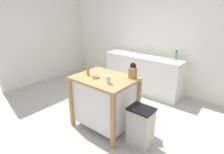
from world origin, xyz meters
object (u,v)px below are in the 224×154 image
object	(u,v)px
kitchen_island	(105,100)
knife_block	(133,73)
drinking_cup	(108,80)
pepper_grinder	(88,71)
bowl_stoneware_deep	(96,77)
trash_bin	(140,127)
bottle_spray_cleaner	(176,55)
sink_faucet	(148,50)

from	to	relation	value
kitchen_island	knife_block	size ratio (longest dim) A/B	3.92
drinking_cup	pepper_grinder	size ratio (longest dim) A/B	0.74
kitchen_island	bowl_stoneware_deep	xyz separation A→B (m)	(-0.09, -0.10, 0.42)
kitchen_island	drinking_cup	bearing A→B (deg)	-34.50
kitchen_island	trash_bin	distance (m)	0.75
bowl_stoneware_deep	drinking_cup	world-z (taller)	drinking_cup
bowl_stoneware_deep	bottle_spray_cleaner	xyz separation A→B (m)	(0.53, 1.99, 0.05)
kitchen_island	bottle_spray_cleaner	distance (m)	2.00
trash_bin	sink_faucet	distance (m)	2.29
knife_block	bowl_stoneware_deep	distance (m)	0.59
bowl_stoneware_deep	drinking_cup	xyz separation A→B (m)	(0.31, -0.05, 0.04)
trash_bin	sink_faucet	size ratio (longest dim) A/B	2.86
knife_block	pepper_grinder	size ratio (longest dim) A/B	1.55
sink_faucet	bowl_stoneware_deep	bearing A→B (deg)	-84.88
pepper_grinder	drinking_cup	bearing A→B (deg)	-6.78
pepper_grinder	bottle_spray_cleaner	world-z (taller)	bottle_spray_cleaner
trash_bin	kitchen_island	bearing A→B (deg)	177.31
knife_block	pepper_grinder	xyz separation A→B (m)	(-0.64, -0.36, -0.02)
kitchen_island	bottle_spray_cleaner	world-z (taller)	bottle_spray_cleaner
drinking_cup	bottle_spray_cleaner	bearing A→B (deg)	83.81
knife_block	pepper_grinder	distance (m)	0.73
kitchen_island	trash_bin	size ratio (longest dim) A/B	1.55
bowl_stoneware_deep	trash_bin	world-z (taller)	bowl_stoneware_deep
trash_bin	bottle_spray_cleaner	distance (m)	2.06
bottle_spray_cleaner	trash_bin	bearing A→B (deg)	-81.40
kitchen_island	sink_faucet	size ratio (longest dim) A/B	4.44
bottle_spray_cleaner	drinking_cup	bearing A→B (deg)	-96.19
bowl_stoneware_deep	knife_block	bearing A→B (deg)	38.36
knife_block	bowl_stoneware_deep	bearing A→B (deg)	-141.64
pepper_grinder	sink_faucet	xyz separation A→B (m)	(0.00, 2.00, 0.01)
drinking_cup	trash_bin	bearing A→B (deg)	12.59
bowl_stoneware_deep	trash_bin	distance (m)	1.03
knife_block	bowl_stoneware_deep	size ratio (longest dim) A/B	2.08
trash_bin	sink_faucet	bearing A→B (deg)	117.17
bowl_stoneware_deep	pepper_grinder	bearing A→B (deg)	178.40
bowl_stoneware_deep	bottle_spray_cleaner	bearing A→B (deg)	75.11
sink_faucet	bottle_spray_cleaner	world-z (taller)	sink_faucet
sink_faucet	drinking_cup	bearing A→B (deg)	-76.71
kitchen_island	pepper_grinder	bearing A→B (deg)	-161.57
trash_bin	bottle_spray_cleaner	xyz separation A→B (m)	(-0.29, 1.93, 0.67)
knife_block	bottle_spray_cleaner	xyz separation A→B (m)	(0.07, 1.62, -0.02)
trash_bin	sink_faucet	world-z (taller)	sink_faucet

